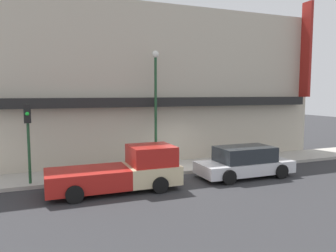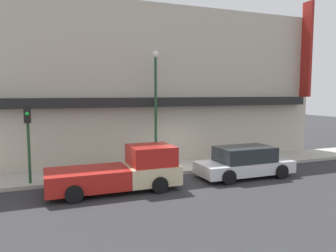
% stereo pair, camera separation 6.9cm
% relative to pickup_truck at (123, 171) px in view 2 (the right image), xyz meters
% --- Properties ---
extents(ground_plane, '(80.00, 80.00, 0.00)m').
position_rel_pickup_truck_xyz_m(ground_plane, '(3.76, 1.45, -0.79)').
color(ground_plane, '#2D2D30').
extents(sidewalk, '(36.00, 2.62, 0.17)m').
position_rel_pickup_truck_xyz_m(sidewalk, '(3.76, 2.76, -0.71)').
color(sidewalk, '#ADA89E').
rests_on(sidewalk, ground).
extents(building, '(19.80, 3.80, 9.92)m').
position_rel_pickup_truck_xyz_m(building, '(3.78, 5.55, 3.70)').
color(building, '#BCB29E').
rests_on(building, ground).
extents(pickup_truck, '(5.45, 2.19, 1.82)m').
position_rel_pickup_truck_xyz_m(pickup_truck, '(0.00, 0.00, 0.00)').
color(pickup_truck, beige).
rests_on(pickup_truck, ground).
extents(parked_car, '(4.69, 2.10, 1.48)m').
position_rel_pickup_truck_xyz_m(parked_car, '(6.03, 0.00, -0.07)').
color(parked_car, silver).
rests_on(parked_car, ground).
extents(fire_hydrant, '(0.20, 0.20, 0.64)m').
position_rel_pickup_truck_xyz_m(fire_hydrant, '(6.61, 2.15, -0.31)').
color(fire_hydrant, red).
rests_on(fire_hydrant, sidewalk).
extents(street_lamp, '(0.36, 0.36, 6.10)m').
position_rel_pickup_truck_xyz_m(street_lamp, '(2.54, 3.09, 3.14)').
color(street_lamp, '#1E4728').
rests_on(street_lamp, sidewalk).
extents(traffic_light, '(0.28, 0.42, 3.44)m').
position_rel_pickup_truck_xyz_m(traffic_light, '(-3.66, 1.82, 1.75)').
color(traffic_light, '#1E4728').
rests_on(traffic_light, sidewalk).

